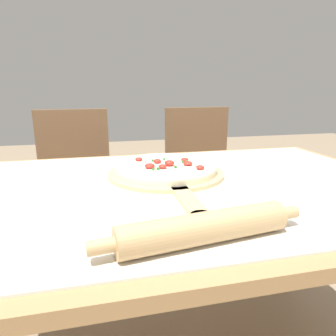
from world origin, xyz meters
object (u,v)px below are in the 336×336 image
(pizza_peel, at_px, (167,175))
(pizza, at_px, (166,167))
(chair_left, at_px, (76,182))
(chair_right, at_px, (201,174))
(rolling_pin, at_px, (204,228))

(pizza_peel, relative_size, pizza, 1.72)
(chair_left, bearing_deg, chair_right, -2.06)
(pizza, height_order, chair_right, chair_right)
(pizza_peel, distance_m, chair_right, 0.84)
(rolling_pin, xyz_separation_m, chair_right, (0.39, 1.14, -0.25))
(pizza_peel, xyz_separation_m, chair_right, (0.37, 0.72, -0.22))
(rolling_pin, distance_m, chair_right, 1.23)
(pizza, height_order, rolling_pin, rolling_pin)
(pizza_peel, xyz_separation_m, pizza, (0.00, 0.02, 0.02))
(rolling_pin, bearing_deg, chair_right, 70.94)
(chair_right, bearing_deg, chair_left, 179.69)
(chair_left, xyz_separation_m, chair_right, (0.70, 0.00, 0.00))
(pizza, distance_m, rolling_pin, 0.44)
(chair_right, bearing_deg, pizza, -117.90)
(rolling_pin, xyz_separation_m, chair_left, (-0.31, 1.14, -0.25))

